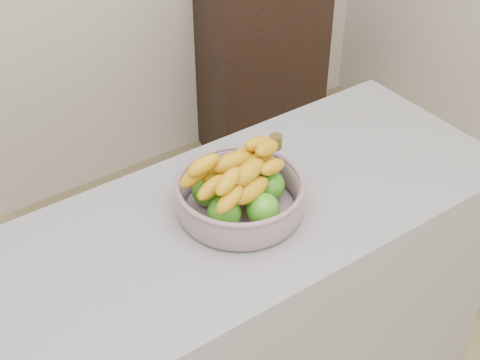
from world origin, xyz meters
name	(u,v)px	position (x,y,z in m)	size (l,w,h in m)	color
cabinet	(259,64)	(1.24, 1.78, 0.47)	(0.53, 0.42, 0.95)	black
fruit_bowl	(240,193)	(0.25, 0.54, 0.96)	(0.32, 0.32, 0.17)	#A5B0C6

